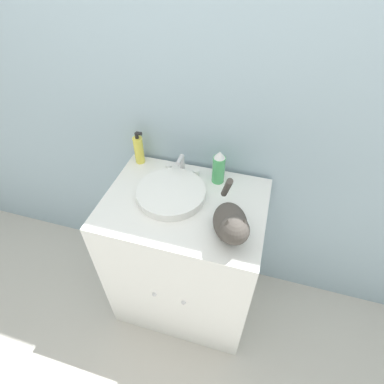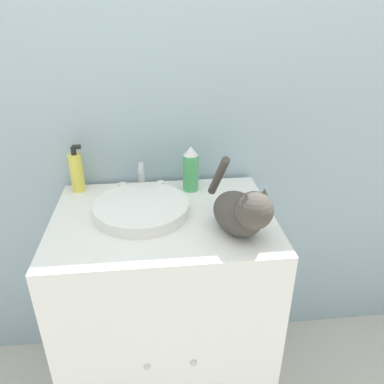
{
  "view_description": "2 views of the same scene",
  "coord_description": "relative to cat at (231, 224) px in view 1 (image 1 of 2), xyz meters",
  "views": [
    {
      "loc": [
        0.31,
        -0.66,
        1.93
      ],
      "look_at": [
        0.05,
        0.26,
        1.02
      ],
      "focal_mm": 28.0,
      "sensor_mm": 36.0,
      "label": 1
    },
    {
      "loc": [
        -0.02,
        -0.85,
        1.59
      ],
      "look_at": [
        0.1,
        0.23,
        1.03
      ],
      "focal_mm": 35.0,
      "sensor_mm": 36.0,
      "label": 2
    }
  ],
  "objects": [
    {
      "name": "cat",
      "position": [
        0.0,
        0.0,
        0.0
      ],
      "size": [
        0.21,
        0.34,
        0.23
      ],
      "rotation": [
        0.0,
        0.0,
        -1.22
      ],
      "color": "#47423D",
      "rests_on": "vanity_cabinet"
    },
    {
      "name": "sink_basin",
      "position": [
        -0.32,
        0.17,
        -0.06
      ],
      "size": [
        0.34,
        0.34,
        0.04
      ],
      "color": "white",
      "rests_on": "vanity_cabinet"
    },
    {
      "name": "wall_back",
      "position": [
        -0.25,
        0.47,
        0.25
      ],
      "size": [
        6.0,
        0.05,
        2.5
      ],
      "color": "#9EB7C6",
      "rests_on": "ground_plane"
    },
    {
      "name": "vanity_cabinet",
      "position": [
        -0.25,
        0.14,
        -0.54
      ],
      "size": [
        0.78,
        0.59,
        0.91
      ],
      "color": "white",
      "rests_on": "ground_plane"
    },
    {
      "name": "soap_bottle",
      "position": [
        -0.57,
        0.38,
        -0.0
      ],
      "size": [
        0.05,
        0.05,
        0.19
      ],
      "color": "#EADB4C",
      "rests_on": "vanity_cabinet"
    },
    {
      "name": "spray_bottle",
      "position": [
        -0.13,
        0.34,
        0.0
      ],
      "size": [
        0.06,
        0.06,
        0.18
      ],
      "color": "#4CB266",
      "rests_on": "vanity_cabinet"
    },
    {
      "name": "ground_plane",
      "position": [
        -0.25,
        -0.14,
        -1.0
      ],
      "size": [
        8.0,
        8.0,
        0.0
      ],
      "primitive_type": "plane",
      "color": "beige"
    },
    {
      "name": "faucet",
      "position": [
        -0.32,
        0.34,
        -0.03
      ],
      "size": [
        0.19,
        0.09,
        0.12
      ],
      "color": "silver",
      "rests_on": "vanity_cabinet"
    }
  ]
}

